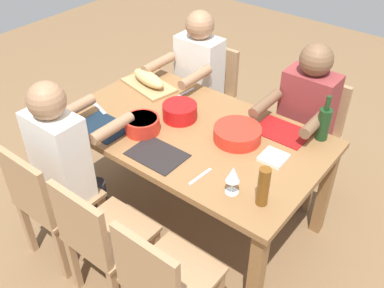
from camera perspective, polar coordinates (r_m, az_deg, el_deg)
The scene contains 25 objects.
ground_plane at distance 3.17m, azimuth 0.00°, elevation -9.14°, with size 8.00×8.00×0.00m, color brown.
dining_table at distance 2.74m, azimuth 0.00°, elevation 0.42°, with size 1.63×0.96×0.74m.
chair_far_right at distance 3.24m, azimuth 15.23°, elevation 1.67°, with size 0.40×0.40×0.85m.
diner_far_right at distance 2.98m, azimuth 14.35°, elevation 3.46°, with size 0.41×0.53×1.20m.
chair_far_left at distance 3.60m, azimuth 2.31°, elevation 6.84°, with size 0.40×0.40×0.85m.
diner_far_left at distance 3.36m, azimuth 0.52°, elevation 8.78°, with size 0.41×0.53×1.20m.
chair_near_left at distance 2.72m, azimuth -18.38°, elevation -6.95°, with size 0.40×0.40×0.85m.
diner_near_left at distance 2.65m, azimuth -16.14°, elevation -1.52°, with size 0.41×0.53×1.20m.
chair_near_center at distance 2.44m, azimuth -12.01°, elevation -11.72°, with size 0.40×0.40×0.85m.
chair_near_right at distance 2.22m, azimuth -3.89°, elevation -17.37°, with size 0.40×0.40×0.85m.
serving_bowl_pasta at distance 2.66m, azimuth -6.55°, elevation 2.65°, with size 0.21×0.21×0.10m.
serving_bowl_greens at distance 2.59m, azimuth 5.96°, elevation 1.44°, with size 0.28×0.28×0.08m.
serving_bowl_salad at distance 2.76m, azimuth -1.61°, elevation 4.39°, with size 0.22×0.22×0.10m.
cutting_board at distance 3.15m, azimuth -5.65°, elevation 7.64°, with size 0.40×0.22×0.02m, color tan.
bread_loaf at distance 3.13m, azimuth -5.72°, elevation 8.52°, with size 0.32×0.11×0.09m, color tan.
wine_bottle at distance 2.67m, azimuth 16.85°, elevation 2.63°, with size 0.08×0.08×0.29m.
beer_bottle at distance 2.15m, azimuth 9.32°, elevation -5.52°, with size 0.06×0.06×0.22m, color brown.
wine_glass at distance 2.18m, azimuth 5.37°, elevation -4.09°, with size 0.08×0.08×0.17m.
placemat_far_right at distance 2.72m, azimuth 11.71°, elevation 1.59°, with size 0.32×0.23×0.01m, color maroon.
fork_far_left at distance 3.06m, azimuth -0.84°, elevation 6.72°, with size 0.02×0.17×0.01m, color silver.
placemat_near_left at distance 2.76m, azimuth -11.54°, elevation 2.21°, with size 0.32×0.23×0.01m, color #142333.
placemat_near_center at distance 2.49m, azimuth -4.58°, elevation -1.38°, with size 0.32×0.23×0.01m, color black.
fork_near_right at distance 2.33m, azimuth 1.09°, elevation -4.28°, with size 0.02×0.17×0.01m, color silver.
carving_knife at distance 2.97m, azimuth -12.26°, elevation 4.82°, with size 0.23×0.02×0.01m, color silver.
napkin_stack at distance 2.49m, azimuth 10.62°, elevation -1.77°, with size 0.14×0.14×0.02m, color white.
Camera 1 is at (1.36, -1.73, 2.28)m, focal length 40.79 mm.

